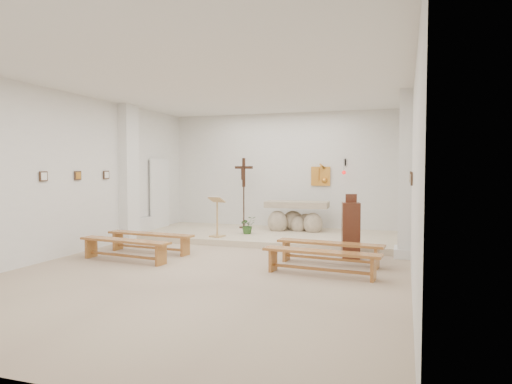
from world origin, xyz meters
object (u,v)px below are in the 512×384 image
(lectern, at_px, (217,217))
(bench_left_front, at_px, (150,238))
(bench_right_second, at_px, (321,257))
(altar, at_px, (296,218))
(bench_right_front, at_px, (330,248))
(bench_left_second, at_px, (125,245))
(crucifix_stand, at_px, (244,188))
(donation_pedestal, at_px, (351,230))

(lectern, bearing_deg, bench_left_front, -107.06)
(bench_right_second, bearing_deg, altar, 114.43)
(bench_right_front, distance_m, bench_left_second, 4.11)
(crucifix_stand, xyz_separation_m, bench_left_second, (-0.93, -4.54, -0.99))
(bench_left_front, xyz_separation_m, bench_right_second, (3.99, -0.98, 0.00))
(bench_left_front, xyz_separation_m, bench_left_second, (-0.00, -0.98, 0.00))
(donation_pedestal, xyz_separation_m, bench_right_front, (-0.31, -0.79, -0.26))
(donation_pedestal, distance_m, bench_left_second, 4.66)
(lectern, relative_size, bench_left_front, 0.49)
(altar, height_order, lectern, lectern)
(lectern, distance_m, bench_left_front, 1.95)
(donation_pedestal, xyz_separation_m, bench_left_front, (-4.31, -0.79, -0.26))
(crucifix_stand, relative_size, donation_pedestal, 1.50)
(donation_pedestal, xyz_separation_m, bench_left_second, (-4.31, -1.77, -0.26))
(bench_left_front, xyz_separation_m, bench_right_front, (3.99, 0.00, 0.00))
(crucifix_stand, height_order, bench_right_front, crucifix_stand)
(lectern, height_order, bench_right_front, lectern)
(bench_left_second, bearing_deg, lectern, 79.02)
(bench_right_front, bearing_deg, donation_pedestal, 74.59)
(lectern, relative_size, bench_right_second, 0.49)
(bench_left_second, bearing_deg, bench_left_front, 97.10)
(lectern, xyz_separation_m, crucifix_stand, (0.05, 1.85, 0.66))
(bench_left_front, distance_m, bench_right_second, 4.11)
(lectern, bearing_deg, bench_right_front, -18.64)
(bench_right_front, xyz_separation_m, bench_left_second, (-3.99, -0.98, 0.00))
(altar, height_order, bench_left_second, altar)
(altar, xyz_separation_m, crucifix_stand, (-1.58, 0.11, 0.83))
(altar, distance_m, bench_left_second, 5.09)
(crucifix_stand, bearing_deg, bench_left_front, -87.18)
(altar, relative_size, lectern, 1.69)
(bench_left_front, bearing_deg, lectern, 67.69)
(lectern, distance_m, crucifix_stand, 1.96)
(altar, xyz_separation_m, lectern, (-1.63, -1.74, 0.17))
(altar, bearing_deg, crucifix_stand, 173.87)
(donation_pedestal, height_order, bench_left_front, donation_pedestal)
(lectern, distance_m, donation_pedestal, 3.55)
(bench_right_front, bearing_deg, bench_left_second, -160.13)
(lectern, bearing_deg, donation_pedestal, -4.94)
(altar, bearing_deg, bench_right_second, -73.67)
(lectern, height_order, bench_left_second, lectern)
(lectern, bearing_deg, crucifix_stand, 98.48)
(bench_right_front, relative_size, bench_left_second, 1.00)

